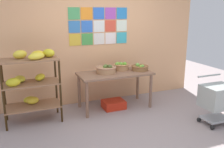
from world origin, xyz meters
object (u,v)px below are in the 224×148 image
Objects in this scene: display_table at (115,77)px; fruit_basket_centre at (121,66)px; shopping_cart at (217,98)px; fruit_basket_right at (106,69)px; fruit_basket_back_right at (140,68)px; banana_shelf_unit at (31,78)px; produce_crate_under_table at (114,104)px.

fruit_basket_centre reaches higher than display_table.
display_table is 0.31m from fruit_basket_centre.
fruit_basket_centre is at bearing 132.30° from shopping_cart.
fruit_basket_back_right is at bearing -3.54° from fruit_basket_right.
produce_crate_under_table is (1.53, -0.01, -0.72)m from banana_shelf_unit.
banana_shelf_unit is 2.96× the size of produce_crate_under_table.
banana_shelf_unit is 3.18× the size of fruit_basket_right.
fruit_basket_right reaches higher than produce_crate_under_table.
display_table is at bearing 1.24° from banana_shelf_unit.
fruit_basket_right is 0.49× the size of shopping_cart.
shopping_cart is at bearing -42.45° from fruit_basket_right.
banana_shelf_unit is at bearing -174.05° from fruit_basket_centre.
shopping_cart is at bearing -53.04° from fruit_basket_centre.
banana_shelf_unit is 3.21m from shopping_cart.
fruit_basket_right reaches higher than fruit_basket_back_right.
produce_crate_under_table is 1.94m from shopping_cart.
produce_crate_under_table is (0.13, -0.06, -0.73)m from fruit_basket_right.
display_table is (1.58, 0.03, -0.16)m from banana_shelf_unit.
banana_shelf_unit is 1.59m from display_table.
fruit_basket_right is (-0.17, 0.03, 0.17)m from display_table.
produce_crate_under_table is (-0.04, -0.04, -0.56)m from display_table.
fruit_basket_right is at bearing 176.46° from fruit_basket_back_right.
fruit_basket_back_right is 0.72m from fruit_basket_right.
banana_shelf_unit is 1.79m from fruit_basket_centre.
fruit_basket_centre is (0.38, 0.13, 0.00)m from fruit_basket_right.
fruit_basket_back_right is 0.82× the size of produce_crate_under_table.
fruit_basket_right is at bearing 171.60° from display_table.
produce_crate_under_table is at bearing -26.23° from fruit_basket_right.
fruit_basket_centre is (0.20, 0.15, 0.17)m from display_table.
fruit_basket_back_right is 0.43× the size of shopping_cart.
fruit_basket_back_right is 0.88× the size of fruit_basket_right.
shopping_cart is (1.13, -1.51, -0.34)m from fruit_basket_centre.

